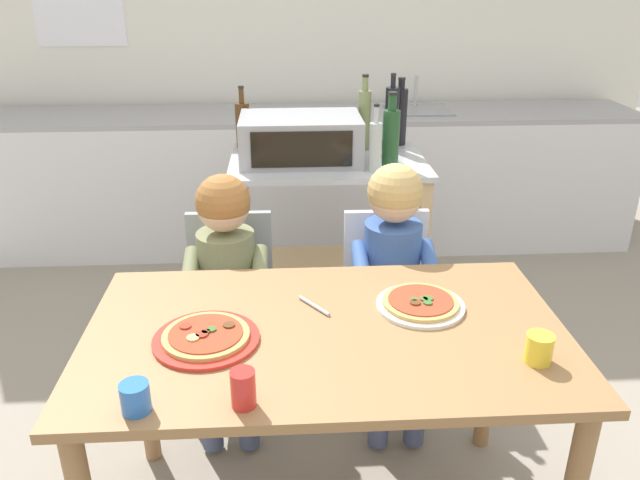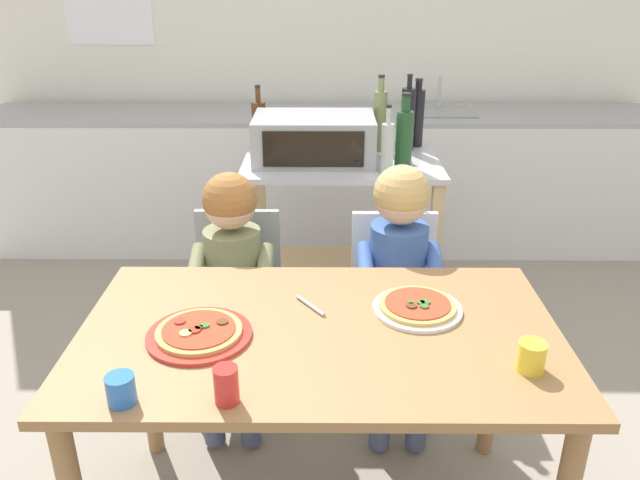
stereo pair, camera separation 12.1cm
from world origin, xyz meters
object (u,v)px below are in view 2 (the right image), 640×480
Objects in this scene: bottle_slim_sauce at (387,147)px; bottle_dark_olive_oil at (259,123)px; pizza_plate_red_rimmed at (199,333)px; dining_chair_left at (238,296)px; dining_table at (319,360)px; child_in_olive_shirt at (231,268)px; dining_chair_right at (394,299)px; pizza_plate_white at (417,307)px; bottle_tall_green_wine at (404,137)px; bottle_clear_vinegar at (408,119)px; serving_spoon at (310,306)px; drinking_cup_yellow at (531,356)px; bottle_brown_beer at (417,117)px; drinking_cup_blue at (121,390)px; bottle_squat_spirits at (380,119)px; toaster_oven at (314,139)px; drinking_cup_red at (226,385)px; child_in_blue_striped_shirt at (400,265)px; kitchen_island_cart at (340,219)px.

bottle_dark_olive_oil is (-0.59, 0.44, -0.00)m from bottle_slim_sauce.
dining_chair_left is at bearing 89.99° from pizza_plate_red_rimmed.
child_in_olive_shirt reaches higher than dining_table.
pizza_plate_white is at bearing -90.00° from dining_chair_right.
dining_table is at bearing -107.77° from bottle_tall_green_wine.
bottle_clear_vinegar reaches higher than bottle_dark_olive_oil.
serving_spoon is (0.28, -1.36, -0.25)m from bottle_dark_olive_oil.
dining_table is 4.66× the size of pizza_plate_red_rimmed.
dining_chair_left is 1.30m from drinking_cup_yellow.
bottle_clear_vinegar is at bearing -125.06° from bottle_brown_beer.
pizza_plate_red_rimmed and pizza_plate_white have the same top height.
drinking_cup_blue is at bearing -118.68° from bottle_slim_sauce.
bottle_squat_spirits is 1.92m from drinking_cup_blue.
toaster_oven is at bearing -42.82° from bottle_dark_olive_oil.
pizza_plate_red_rimmed is at bearing 65.55° from drinking_cup_blue.
bottle_clear_vinegar is 1.22× the size of pizza_plate_red_rimmed.
bottle_clear_vinegar reaches higher than dining_table.
toaster_oven is 1.20m from pizza_plate_white.
pizza_plate_white is (-0.17, -1.38, -0.27)m from bottle_brown_beer.
bottle_clear_vinegar is 1.34× the size of pizza_plate_white.
drinking_cup_red is at bearing -82.45° from child_in_olive_shirt.
bottle_brown_beer is at bearing 27.23° from toaster_oven.
dining_chair_left is (-0.62, -0.35, -0.53)m from bottle_slim_sauce.
dining_table is at bearing -107.41° from bottle_brown_beer.
bottle_tall_green_wine reaches higher than dining_chair_left.
bottle_brown_beer is 4.40× the size of drinking_cup_blue.
dining_chair_left reaches higher than dining_table.
child_in_olive_shirt is at bearing -90.00° from dining_chair_left.
dining_chair_left is at bearing 168.07° from child_in_blue_striped_shirt.
drinking_cup_blue is (-0.44, -1.57, -0.21)m from toaster_oven.
dining_table is at bearing -94.23° from kitchen_island_cart.
dining_chair_left is at bearing -130.80° from bottle_squat_spirits.
bottle_slim_sauce is 0.39m from bottle_clear_vinegar.
bottle_slim_sauce is 3.06× the size of drinking_cup_red.
pizza_plate_red_rimmed is at bearing -166.68° from pizza_plate_white.
bottle_brown_beer reaches higher than bottle_tall_green_wine.
dining_chair_left and dining_chair_right have the same top height.
bottle_brown_beer is (0.50, 0.26, 0.04)m from toaster_oven.
toaster_oven reaches higher than pizza_plate_red_rimmed.
dining_chair_right is 0.80× the size of child_in_olive_shirt.
bottle_tall_green_wine reaches higher than pizza_plate_red_rimmed.
pizza_plate_white is at bearing 40.11° from drinking_cup_red.
bottle_dark_olive_oil is at bearing 172.76° from bottle_squat_spirits.
bottle_clear_vinegar reaches higher than bottle_brown_beer.
bottle_slim_sauce is at bearing 69.92° from drinking_cup_red.
child_in_olive_shirt is 0.64m from child_in_blue_striped_shirt.
drinking_cup_blue is at bearing -117.24° from bottle_brown_beer.
pizza_plate_white is (0.00, -0.45, 0.08)m from child_in_blue_striped_shirt.
toaster_oven is at bearing 74.37° from drinking_cup_blue.
kitchen_island_cart is 2.77× the size of bottle_tall_green_wine.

